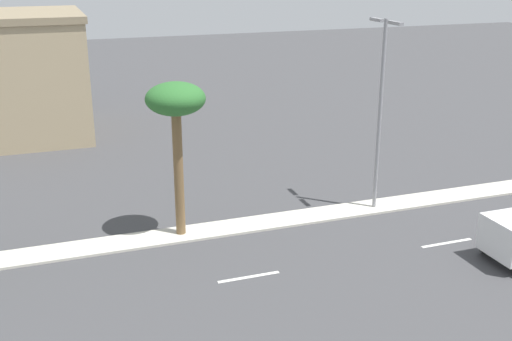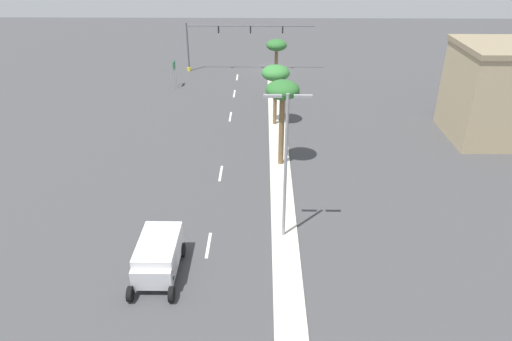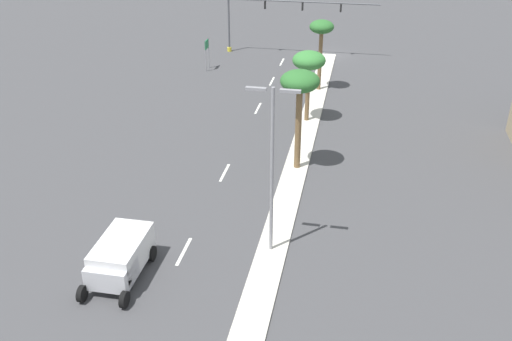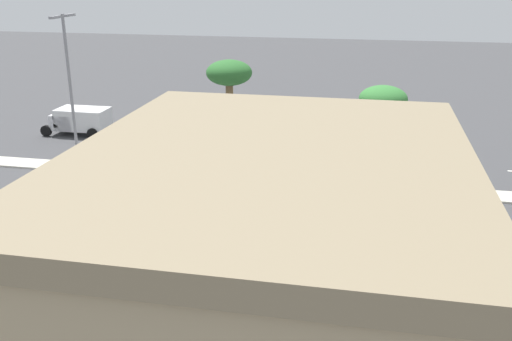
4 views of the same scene
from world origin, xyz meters
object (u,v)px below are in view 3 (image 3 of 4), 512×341
object	(u,v)px
palm_tree_inboard	(300,86)
box_truck	(120,258)
traffic_signal_gantry	(269,16)
directional_road_sign	(207,48)
palm_tree_near	(309,62)
palm_tree_front	(322,30)
street_lamp_near	(272,160)

from	to	relation	value
palm_tree_inboard	box_truck	bearing A→B (deg)	61.76
palm_tree_inboard	traffic_signal_gantry	bearing A→B (deg)	-75.97
directional_road_sign	traffic_signal_gantry	bearing A→B (deg)	-126.60
traffic_signal_gantry	box_truck	distance (m)	44.60
palm_tree_inboard	box_truck	size ratio (longest dim) A/B	1.44
directional_road_sign	palm_tree_near	bearing A→B (deg)	134.93
directional_road_sign	palm_tree_front	xyz separation A→B (m)	(-13.01, 4.40, 3.73)
directional_road_sign	box_truck	xyz separation A→B (m)	(-5.12, 36.86, -1.21)
palm_tree_front	box_truck	bearing A→B (deg)	76.34
palm_tree_inboard	box_truck	world-z (taller)	palm_tree_inboard
traffic_signal_gantry	palm_tree_front	xyz separation A→B (m)	(-7.36, 12.01, 1.56)
traffic_signal_gantry	palm_tree_inboard	world-z (taller)	palm_tree_inboard
box_truck	street_lamp_near	bearing A→B (deg)	-152.86
palm_tree_front	street_lamp_near	distance (m)	28.47
directional_road_sign	palm_tree_inboard	distance (m)	25.98
traffic_signal_gantry	palm_tree_inboard	distance (m)	30.65
palm_tree_near	palm_tree_inboard	size ratio (longest dim) A/B	0.83
directional_road_sign	street_lamp_near	bearing A→B (deg)	111.44
palm_tree_near	box_truck	xyz separation A→B (m)	(7.60, 24.11, -4.25)
street_lamp_near	box_truck	bearing A→B (deg)	27.14
directional_road_sign	box_truck	world-z (taller)	directional_road_sign
traffic_signal_gantry	directional_road_sign	distance (m)	9.72
palm_tree_near	palm_tree_inboard	distance (m)	9.39
palm_tree_near	street_lamp_near	bearing A→B (deg)	90.53
palm_tree_inboard	directional_road_sign	bearing A→B (deg)	-59.37
traffic_signal_gantry	palm_tree_near	bearing A→B (deg)	109.16
palm_tree_near	box_truck	distance (m)	25.64
traffic_signal_gantry	palm_tree_front	distance (m)	14.17
directional_road_sign	palm_tree_inboard	xyz separation A→B (m)	(-13.07, 22.07, 4.15)
palm_tree_front	palm_tree_near	size ratio (longest dim) A/B	1.12
street_lamp_near	box_truck	size ratio (longest dim) A/B	1.92
palm_tree_inboard	street_lamp_near	xyz separation A→B (m)	(0.16, 10.80, -0.54)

